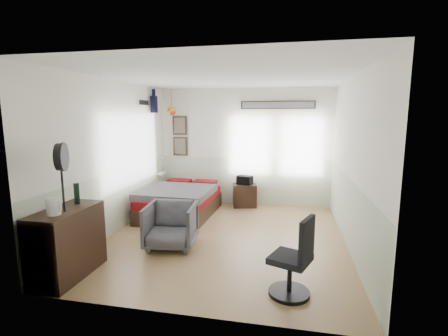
# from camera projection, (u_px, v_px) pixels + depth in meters

# --- Properties ---
(ground_plane) EXTENTS (4.00, 4.50, 0.01)m
(ground_plane) POSITION_uv_depth(u_px,v_px,m) (225.00, 238.00, 5.60)
(ground_plane) COLOR #A27F51
(room_shell) EXTENTS (4.02, 4.52, 2.71)m
(room_shell) POSITION_uv_depth(u_px,v_px,m) (223.00, 143.00, 5.54)
(room_shell) COLOR white
(room_shell) RESTS_ON ground_plane
(wall_decor) EXTENTS (3.55, 1.32, 1.44)m
(wall_decor) POSITION_uv_depth(u_px,v_px,m) (194.00, 115.00, 7.37)
(wall_decor) COLOR #412D1C
(wall_decor) RESTS_ON room_shell
(bed) EXTENTS (1.43, 1.93, 0.60)m
(bed) POSITION_uv_depth(u_px,v_px,m) (180.00, 201.00, 6.84)
(bed) COLOR #301E13
(bed) RESTS_ON ground_plane
(dresser) EXTENTS (0.48, 1.00, 0.90)m
(dresser) POSITION_uv_depth(u_px,v_px,m) (68.00, 243.00, 4.20)
(dresser) COLOR #301E13
(dresser) RESTS_ON ground_plane
(armchair) EXTENTS (0.84, 0.86, 0.71)m
(armchair) POSITION_uv_depth(u_px,v_px,m) (171.00, 225.00, 5.16)
(armchair) COLOR #4E4D55
(armchair) RESTS_ON ground_plane
(nightstand) EXTENTS (0.60, 0.53, 0.52)m
(nightstand) POSITION_uv_depth(u_px,v_px,m) (245.00, 195.00, 7.50)
(nightstand) COLOR #301E13
(nightstand) RESTS_ON ground_plane
(task_chair) EXTENTS (0.55, 0.55, 0.96)m
(task_chair) POSITION_uv_depth(u_px,v_px,m) (294.00, 264.00, 3.72)
(task_chair) COLOR black
(task_chair) RESTS_ON ground_plane
(kettle) EXTENTS (0.19, 0.16, 0.21)m
(kettle) POSITION_uv_depth(u_px,v_px,m) (53.00, 206.00, 3.87)
(kettle) COLOR silver
(kettle) RESTS_ON dresser
(bottle) EXTENTS (0.07, 0.07, 0.29)m
(bottle) POSITION_uv_depth(u_px,v_px,m) (77.00, 194.00, 4.35)
(bottle) COLOR black
(bottle) RESTS_ON dresser
(stand_fan) EXTENTS (0.21, 0.34, 0.86)m
(stand_fan) POSITION_uv_depth(u_px,v_px,m) (61.00, 158.00, 3.91)
(stand_fan) COLOR black
(stand_fan) RESTS_ON dresser
(black_bag) EXTENTS (0.39, 0.31, 0.20)m
(black_bag) POSITION_uv_depth(u_px,v_px,m) (245.00, 180.00, 7.44)
(black_bag) COLOR black
(black_bag) RESTS_ON nightstand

